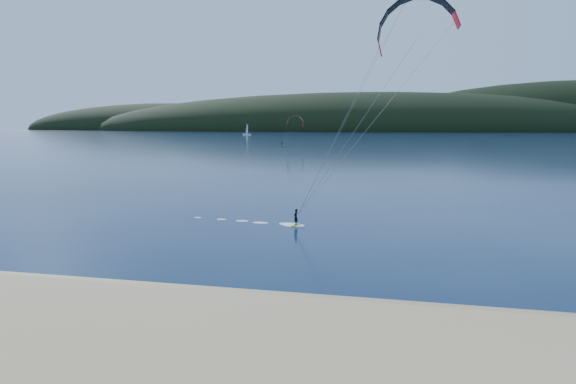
{
  "coord_description": "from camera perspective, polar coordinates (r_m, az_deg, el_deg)",
  "views": [
    {
      "loc": [
        10.81,
        -19.91,
        9.13
      ],
      "look_at": [
        4.21,
        10.0,
        5.0
      ],
      "focal_mm": 31.3,
      "sensor_mm": 36.0,
      "label": 1
    }
  ],
  "objects": [
    {
      "name": "kitesurfer_near",
      "position": [
        39.6,
        13.26,
        15.38
      ],
      "size": [
        24.07,
        7.89,
        18.72
      ],
      "color": "#A6C417",
      "rests_on": "ground"
    },
    {
      "name": "headland",
      "position": [
        765.31,
        11.77,
        6.83
      ],
      "size": [
        1200.0,
        310.0,
        140.0
      ],
      "color": "black",
      "rests_on": "ground"
    },
    {
      "name": "ground",
      "position": [
        24.42,
        -15.37,
        -14.55
      ],
      "size": [
        1800.0,
        1800.0,
        0.0
      ],
      "primitive_type": "plane",
      "color": "#071333",
      "rests_on": "ground"
    },
    {
      "name": "kitesurfer_far",
      "position": [
        216.98,
        0.79,
        7.7
      ],
      "size": [
        11.75,
        7.32,
        12.44
      ],
      "color": "#A6C417",
      "rests_on": "ground"
    },
    {
      "name": "wet_sand",
      "position": [
        28.2,
        -11.04,
        -11.25
      ],
      "size": [
        220.0,
        2.5,
        0.1
      ],
      "color": "#978457",
      "rests_on": "ground"
    },
    {
      "name": "sailboat",
      "position": [
        444.46,
        -4.69,
        6.57
      ],
      "size": [
        7.49,
        4.7,
        10.46
      ],
      "color": "white",
      "rests_on": "ground"
    }
  ]
}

